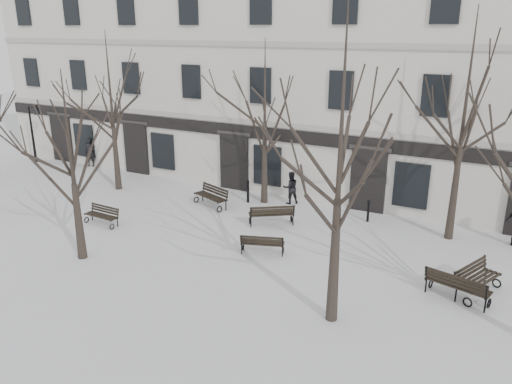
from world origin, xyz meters
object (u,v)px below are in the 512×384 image
Objects in this scene: tree_2 at (341,133)px; bench_2 at (457,285)px; bench_5 at (476,278)px; lamp_post at (34,129)px; bench_0 at (102,215)px; bench_4 at (272,214)px; bench_3 at (212,196)px; bench_1 at (262,243)px; tree_1 at (69,145)px.

tree_2 reaches higher than bench_2.
lamp_post reaches higher than bench_5.
bench_0 is 7.23m from bench_4.
lamp_post reaches higher than bench_3.
bench_1 is at bearing 141.97° from tree_2.
tree_2 is 4.35× the size of bench_2.
bench_2 is 0.99× the size of bench_5.
bench_0 is 5.04m from bench_3.
bench_3 is (-4.51, 3.56, 0.08)m from bench_1.
tree_1 is 3.51× the size of bench_4.
bench_3 is 1.04× the size of bench_4.
tree_2 is 5.38× the size of bench_0.
lamp_post is at bearing -167.32° from bench_3.
bench_4 reaches higher than bench_1.
bench_1 is at bearing 6.74° from bench_0.
tree_2 is at bearing -18.18° from bench_3.
tree_2 is (9.45, 0.41, 1.25)m from tree_1.
bench_5 reaches higher than bench_2.
bench_2 is at bearing -12.30° from lamp_post.
bench_5 is at bearing 45.08° from tree_2.
bench_1 is at bearing 30.55° from tree_1.
lamp_post is (-22.36, 8.32, -3.39)m from tree_2.
bench_1 is (5.68, 3.35, -3.78)m from tree_1.
bench_4 is 17.90m from lamp_post.
tree_1 is 3.32× the size of bench_5.
bench_1 is at bearing 74.45° from bench_4.
bench_0 is 0.81× the size of bench_2.
tree_1 reaches higher than bench_0.
bench_4 is (-0.96, 2.73, 0.08)m from bench_1.
tree_2 is 7.00m from bench_5.
bench_5 reaches higher than bench_3.
bench_0 is at bearing 116.87° from bench_5.
tree_1 is at bearing -177.51° from tree_2.
lamp_post is (-25.39, 5.54, 1.56)m from bench_2.
bench_5 reaches higher than bench_4.
tree_1 is 15.73m from lamp_post.
bench_5 is at bearing 16.86° from tree_1.
bench_4 is at bearing 29.45° from bench_0.
bench_1 is 0.47× the size of lamp_post.
bench_5 is (8.23, -2.16, 0.01)m from bench_4.
lamp_post is at bearing 145.94° from tree_1.
bench_5 is (11.78, -3.00, 0.01)m from bench_3.
tree_1 is 8.54m from bench_4.
bench_0 is 0.45× the size of lamp_post.
tree_1 is at bearing 11.25° from bench_1.
bench_4 is 0.53× the size of lamp_post.
bench_1 is 5.75m from bench_3.
bench_4 is at bearing -89.91° from bench_1.
lamp_post reaches higher than bench_4.
tree_2 is 6.94m from bench_1.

